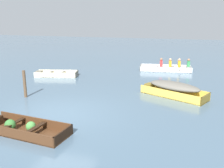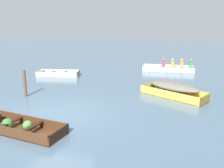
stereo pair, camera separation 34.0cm
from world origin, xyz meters
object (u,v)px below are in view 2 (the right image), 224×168
rowboat_white_with_crew (171,68)px  mooring_post (25,83)px  dinghy_dark_varnish_foreground (18,127)px  skiff_yellow_near_moored (173,88)px  skiff_cream_mid_moored (57,74)px

rowboat_white_with_crew → mooring_post: bearing=-125.3°
dinghy_dark_varnish_foreground → mooring_post: 3.96m
skiff_yellow_near_moored → rowboat_white_with_crew: bearing=96.9°
skiff_yellow_near_moored → skiff_cream_mid_moored: 7.95m
dinghy_dark_varnish_foreground → mooring_post: (-2.21, 3.25, 0.51)m
skiff_yellow_near_moored → dinghy_dark_varnish_foreground: bearing=-128.9°
dinghy_dark_varnish_foreground → rowboat_white_with_crew: (3.72, 11.64, 0.09)m
dinghy_dark_varnish_foreground → rowboat_white_with_crew: size_ratio=0.83×
skiff_yellow_near_moored → mooring_post: 7.06m
skiff_cream_mid_moored → rowboat_white_with_crew: 8.00m
dinghy_dark_varnish_foreground → skiff_cream_mid_moored: 8.27m
skiff_cream_mid_moored → rowboat_white_with_crew: rowboat_white_with_crew is taller
skiff_yellow_near_moored → skiff_cream_mid_moored: skiff_yellow_near_moored is taller
skiff_cream_mid_moored → mooring_post: 4.52m
skiff_yellow_near_moored → mooring_post: (-6.67, -2.28, 0.23)m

